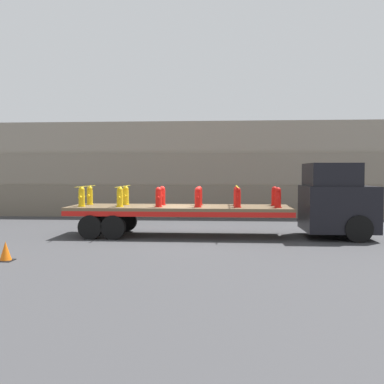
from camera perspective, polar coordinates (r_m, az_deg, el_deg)
ground_plane at (r=17.92m, az=-1.67°, el=-5.86°), size 120.00×120.00×0.00m
rock_cliff at (r=26.58m, az=0.20°, el=3.03°), size 60.00×3.30×5.67m
truck_cab at (r=18.30m, az=18.96°, el=-1.10°), size 2.70×2.74×3.01m
flatbed_trailer at (r=17.90m, az=-4.14°, el=-2.69°), size 9.15×2.56×1.24m
fire_hydrant_yellow_near_0 at (r=18.06m, az=-14.50°, el=-0.65°), size 0.32×0.56×0.81m
fire_hydrant_yellow_far_0 at (r=19.08m, az=-13.48°, el=-0.47°), size 0.32×0.56×0.81m
fire_hydrant_yellow_near_1 at (r=17.62m, az=-9.59°, el=-0.68°), size 0.32×0.56×0.81m
fire_hydrant_yellow_far_1 at (r=18.67m, az=-8.82°, el=-0.50°), size 0.32×0.56×0.81m
fire_hydrant_red_near_2 at (r=17.32m, az=-4.47°, el=-0.71°), size 0.32×0.56×0.81m
fire_hydrant_red_far_2 at (r=18.38m, az=-3.98°, el=-0.52°), size 0.32×0.56×0.81m
fire_hydrant_red_near_3 at (r=17.16m, az=0.78°, el=-0.74°), size 0.32×0.56×0.81m
fire_hydrant_red_far_3 at (r=18.23m, az=0.97°, el=-0.54°), size 0.32×0.56×0.81m
fire_hydrant_red_near_4 at (r=17.14m, az=6.10°, el=-0.75°), size 0.32×0.56×0.81m
fire_hydrant_red_far_4 at (r=18.22m, az=5.97°, el=-0.56°), size 0.32×0.56×0.81m
fire_hydrant_red_near_5 at (r=17.27m, az=11.37°, el=-0.76°), size 0.32×0.56×0.81m
fire_hydrant_red_far_5 at (r=18.34m, az=10.94°, el=-0.57°), size 0.32×0.56×0.81m
cargo_strap_rear at (r=18.55m, az=-13.99°, el=0.75°), size 0.05×2.65×0.01m
cargo_strap_middle at (r=18.13m, az=-9.20°, el=0.76°), size 0.05×2.65×0.01m
cargo_strap_front at (r=17.66m, az=6.04°, el=0.73°), size 0.05×2.65×0.01m
traffic_cone at (r=14.03m, az=-23.60°, el=-7.27°), size 0.44×0.44×0.58m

